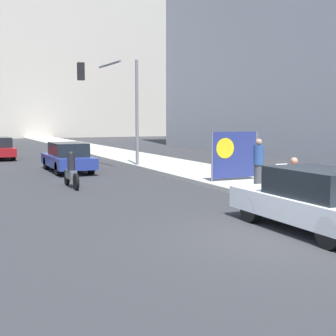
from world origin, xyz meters
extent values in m
plane|color=#303033|center=(0.00, 0.00, 0.00)|extent=(160.00, 160.00, 0.00)
cube|color=#B7B2A8|center=(4.26, 15.00, 0.08)|extent=(3.86, 90.00, 0.16)
cylinder|color=#474C56|center=(2.94, 3.13, 0.39)|extent=(0.03, 0.03, 0.46)
cylinder|color=#474C56|center=(3.31, 3.13, 0.39)|extent=(0.03, 0.03, 0.46)
cylinder|color=#474C56|center=(2.94, 3.50, 0.39)|extent=(0.03, 0.03, 0.46)
cylinder|color=#474C56|center=(3.31, 3.50, 0.39)|extent=(0.03, 0.03, 0.46)
cube|color=navy|center=(3.13, 3.31, 0.63)|extent=(0.40, 0.40, 0.02)
cube|color=navy|center=(3.13, 3.50, 0.83)|extent=(0.40, 0.02, 0.38)
cylinder|color=#756651|center=(3.13, 3.15, 0.73)|extent=(0.18, 0.42, 0.18)
cylinder|color=#756651|center=(3.13, 2.94, 0.39)|extent=(0.16, 0.16, 0.46)
cube|color=black|center=(3.13, 2.88, 0.21)|extent=(0.20, 0.28, 0.10)
cylinder|color=#B23333|center=(3.13, 3.34, 0.90)|extent=(0.34, 0.34, 0.52)
sphere|color=tan|center=(3.13, 3.34, 1.27)|extent=(0.22, 0.22, 0.22)
cylinder|color=#B23333|center=(2.80, 3.26, 0.98)|extent=(0.45, 0.09, 0.09)
cube|color=white|center=(2.60, 3.26, 1.03)|extent=(0.41, 0.02, 0.36)
cube|color=black|center=(2.60, 3.25, 1.03)|extent=(0.31, 0.01, 0.09)
cylinder|color=#424247|center=(3.16, 5.20, 0.58)|extent=(0.28, 0.28, 0.83)
cylinder|color=navy|center=(3.16, 5.20, 1.32)|extent=(0.34, 0.34, 0.66)
sphere|color=tan|center=(3.16, 5.20, 1.76)|extent=(0.22, 0.22, 0.22)
cylinder|color=slate|center=(2.71, 7.54, 1.10)|extent=(0.06, 0.06, 1.88)
cylinder|color=slate|center=(4.73, 7.54, 1.10)|extent=(0.06, 0.06, 1.88)
cube|color=navy|center=(3.72, 7.54, 1.15)|extent=(2.02, 0.02, 1.78)
cylinder|color=yellow|center=(3.28, 7.52, 1.42)|extent=(0.78, 0.01, 0.78)
cylinder|color=slate|center=(2.52, 15.00, 2.85)|extent=(0.16, 0.16, 5.39)
cylinder|color=slate|center=(1.05, 14.93, 5.25)|extent=(0.25, 2.94, 0.11)
cube|color=black|center=(-0.42, 14.86, 4.83)|extent=(0.31, 0.31, 0.84)
sphere|color=green|center=(-0.42, 14.86, 4.55)|extent=(0.18, 0.18, 0.18)
cube|color=white|center=(1.16, 0.28, 0.54)|extent=(1.71, 4.28, 0.53)
cube|color=black|center=(1.16, 0.11, 1.11)|extent=(1.47, 2.22, 0.63)
cylinder|color=black|center=(0.41, 1.61, 0.32)|extent=(0.22, 0.64, 0.64)
cylinder|color=black|center=(1.90, 1.61, 0.32)|extent=(0.22, 0.64, 0.64)
cylinder|color=black|center=(0.41, -1.04, 0.32)|extent=(0.22, 0.64, 0.64)
cube|color=navy|center=(-1.20, 14.64, 0.53)|extent=(1.73, 4.73, 0.52)
cube|color=black|center=(-1.20, 14.46, 1.10)|extent=(1.49, 2.46, 0.62)
cylinder|color=black|center=(-1.96, 16.11, 0.32)|extent=(0.22, 0.64, 0.64)
cylinder|color=black|center=(-0.45, 16.11, 0.32)|extent=(0.22, 0.64, 0.64)
cylinder|color=black|center=(-1.96, 13.18, 0.32)|extent=(0.22, 0.64, 0.64)
cylinder|color=black|center=(-0.45, 13.18, 0.32)|extent=(0.22, 0.64, 0.64)
cylinder|color=black|center=(-2.86, 25.33, 0.32)|extent=(0.22, 0.64, 0.64)
cylinder|color=black|center=(-2.86, 22.35, 0.32)|extent=(0.22, 0.64, 0.64)
cube|color=#565B60|center=(-2.25, 9.31, 0.48)|extent=(0.24, 0.90, 0.32)
cylinder|color=black|center=(-2.25, 9.26, 0.89)|extent=(0.28, 0.28, 0.65)
sphere|color=black|center=(-2.25, 9.26, 1.23)|extent=(0.24, 0.24, 0.24)
cylinder|color=black|center=(-2.25, 10.06, 0.30)|extent=(0.10, 0.60, 0.60)
cylinder|color=black|center=(-2.25, 8.56, 0.30)|extent=(0.10, 0.60, 0.60)
camera|label=1|loc=(-6.10, -7.78, 2.50)|focal=50.00mm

